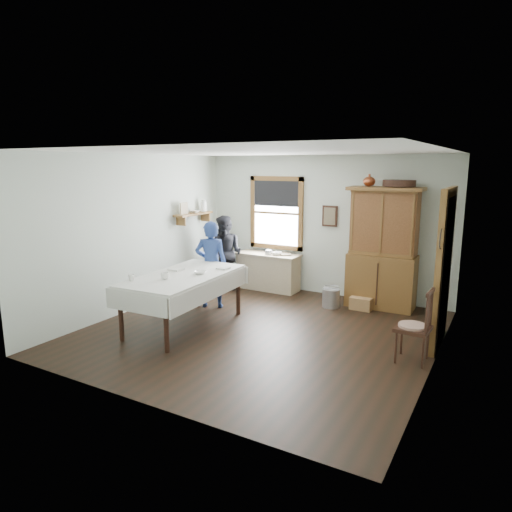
% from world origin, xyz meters
% --- Properties ---
extents(room, '(5.01, 5.01, 2.70)m').
position_xyz_m(room, '(0.00, 0.00, 1.35)').
color(room, black).
rests_on(room, ground).
extents(window, '(1.18, 0.07, 1.48)m').
position_xyz_m(window, '(-1.00, 2.47, 1.63)').
color(window, white).
rests_on(window, room).
extents(doorway, '(0.09, 1.14, 2.22)m').
position_xyz_m(doorway, '(2.46, 0.85, 1.16)').
color(doorway, '#443931').
rests_on(doorway, room).
extents(wall_shelf, '(0.24, 1.00, 0.44)m').
position_xyz_m(wall_shelf, '(-2.37, 1.54, 1.57)').
color(wall_shelf, brown).
rests_on(wall_shelf, room).
extents(framed_picture, '(0.30, 0.04, 0.40)m').
position_xyz_m(framed_picture, '(0.15, 2.46, 1.55)').
color(framed_picture, '#371D13').
rests_on(framed_picture, room).
extents(rug_beater, '(0.01, 0.27, 0.27)m').
position_xyz_m(rug_beater, '(2.45, 0.30, 1.72)').
color(rug_beater, black).
rests_on(rug_beater, room).
extents(work_counter, '(1.31, 0.51, 0.75)m').
position_xyz_m(work_counter, '(-1.04, 2.21, 0.37)').
color(work_counter, tan).
rests_on(work_counter, room).
extents(china_hutch, '(1.27, 0.62, 2.15)m').
position_xyz_m(china_hutch, '(1.27, 2.16, 1.07)').
color(china_hutch, brown).
rests_on(china_hutch, room).
extents(dining_table, '(1.22, 2.17, 0.85)m').
position_xyz_m(dining_table, '(-1.16, -0.39, 0.42)').
color(dining_table, silver).
rests_on(dining_table, room).
extents(spindle_chair, '(0.48, 0.48, 0.98)m').
position_xyz_m(spindle_chair, '(2.23, 0.04, 0.49)').
color(spindle_chair, '#371D13').
rests_on(spindle_chair, room).
extents(pail, '(0.40, 0.40, 0.33)m').
position_xyz_m(pail, '(0.50, 1.71, 0.17)').
color(pail, '#A5A7AD').
rests_on(pail, room).
extents(wicker_basket, '(0.38, 0.28, 0.22)m').
position_xyz_m(wicker_basket, '(1.02, 1.85, 0.11)').
color(wicker_basket, '#B38251').
rests_on(wicker_basket, room).
extents(woman_blue, '(0.62, 0.54, 1.44)m').
position_xyz_m(woman_blue, '(-1.37, 0.67, 0.72)').
color(woman_blue, navy).
rests_on(woman_blue, room).
extents(figure_dark, '(0.69, 0.54, 1.40)m').
position_xyz_m(figure_dark, '(-1.79, 1.77, 0.70)').
color(figure_dark, black).
rests_on(figure_dark, room).
extents(table_cup_a, '(0.15, 0.15, 0.10)m').
position_xyz_m(table_cup_a, '(-1.21, -0.76, 0.90)').
color(table_cup_a, white).
rests_on(table_cup_a, dining_table).
extents(table_cup_b, '(0.11, 0.11, 0.10)m').
position_xyz_m(table_cup_b, '(-1.57, -1.07, 0.90)').
color(table_cup_b, white).
rests_on(table_cup_b, dining_table).
extents(table_bowl, '(0.28, 0.28, 0.05)m').
position_xyz_m(table_bowl, '(-0.95, -0.23, 0.88)').
color(table_bowl, white).
rests_on(table_bowl, dining_table).
extents(counter_book, '(0.29, 0.30, 0.02)m').
position_xyz_m(counter_book, '(-0.79, 2.23, 0.76)').
color(counter_book, '#6D6048').
rests_on(counter_book, work_counter).
extents(counter_bowl, '(0.20, 0.20, 0.06)m').
position_xyz_m(counter_bowl, '(-0.83, 2.16, 0.78)').
color(counter_bowl, white).
rests_on(counter_bowl, work_counter).
extents(shelf_bowl, '(0.22, 0.22, 0.05)m').
position_xyz_m(shelf_bowl, '(-2.37, 1.55, 1.60)').
color(shelf_bowl, white).
rests_on(shelf_bowl, wall_shelf).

